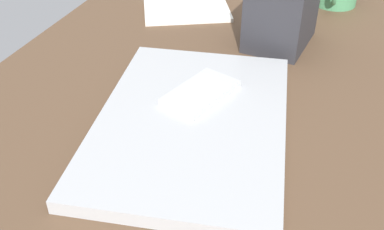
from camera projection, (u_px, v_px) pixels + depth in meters
The scene contains 5 objects.
desk_surface at pixel (236, 105), 67.45cm from camera, with size 120.00×80.00×3.00cm, color brown.
laptop_closed at pixel (192, 121), 60.08cm from camera, with size 35.82×24.58×1.86cm, color #B7BABC.
cell_phone_on_laptop at pixel (201, 92), 63.31cm from camera, with size 12.54×9.63×1.06cm.
notepad at pixel (187, 10), 91.86cm from camera, with size 12.03×17.20×0.80cm, color white.
desk_organizer at pixel (282, 11), 77.47cm from camera, with size 13.59×9.78×11.98cm, color #2D2D33.
Camera 1 is at (54.76, 11.36, 39.81)cm, focal length 42.04 mm.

